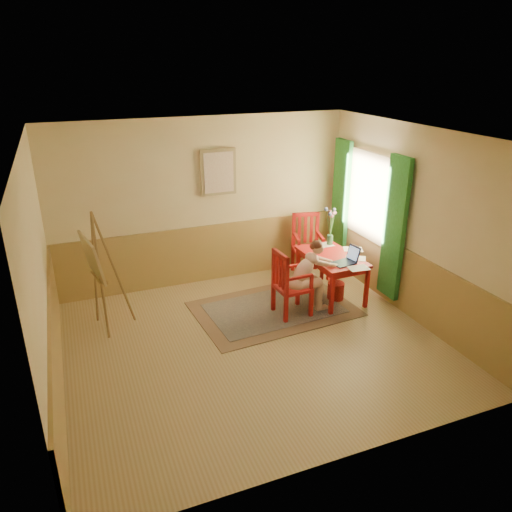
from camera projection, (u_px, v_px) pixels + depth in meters
name	position (u px, v px, depth m)	size (l,w,h in m)	color
room	(254.00, 249.00, 6.18)	(5.04, 4.54, 2.84)	tan
wainscot	(234.00, 287.00, 7.21)	(5.00, 4.50, 1.00)	#AA8745
window	(367.00, 209.00, 7.98)	(0.12, 2.01, 2.20)	white
wall_portrait	(218.00, 172.00, 7.97)	(0.60, 0.05, 0.76)	#9E8658
rug	(274.00, 309.00, 7.61)	(2.50, 1.76, 0.02)	#8C7251
table	(332.00, 261.00, 7.80)	(0.75, 1.22, 0.72)	red
chair_left	(289.00, 284.00, 7.26)	(0.50, 0.49, 1.04)	red
chair_back	(307.00, 245.00, 8.67)	(0.59, 0.61, 1.10)	red
figure	(308.00, 274.00, 7.33)	(0.85, 0.37, 1.14)	beige
laptop	(347.00, 260.00, 7.47)	(0.45, 0.32, 0.25)	#1E2338
papers	(347.00, 255.00, 7.79)	(0.69, 1.28, 0.00)	white
vase	(330.00, 228.00, 8.12)	(0.26, 0.32, 0.63)	#3F724C
wastebasket	(336.00, 291.00, 7.88)	(0.27, 0.27, 0.29)	red
easel	(95.00, 262.00, 6.68)	(0.65, 0.79, 1.77)	brown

